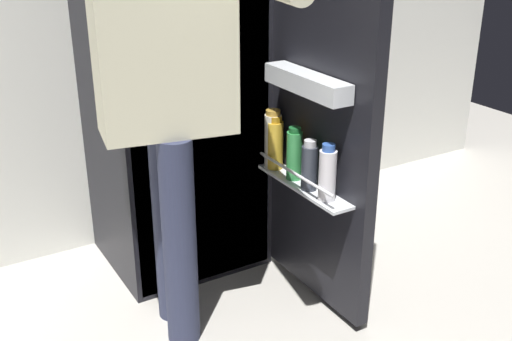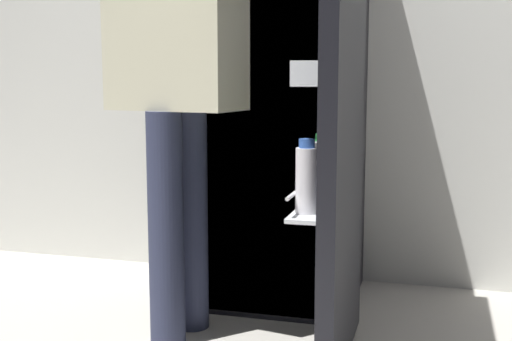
{
  "view_description": "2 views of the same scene",
  "coord_description": "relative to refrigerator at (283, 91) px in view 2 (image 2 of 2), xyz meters",
  "views": [
    {
      "loc": [
        -1.0,
        -1.84,
        1.48
      ],
      "look_at": [
        0.03,
        -0.1,
        0.64
      ],
      "focal_mm": 44.07,
      "sensor_mm": 36.0,
      "label": 1
    },
    {
      "loc": [
        0.62,
        -2.03,
        0.91
      ],
      "look_at": [
        0.06,
        -0.02,
        0.6
      ],
      "focal_mm": 46.41,
      "sensor_mm": 36.0,
      "label": 2
    }
  ],
  "objects": [
    {
      "name": "refrigerator",
      "position": [
        0.0,
        0.0,
        0.0
      ],
      "size": [
        0.69,
        1.18,
        1.69
      ],
      "color": "black",
      "rests_on": "ground_plane"
    },
    {
      "name": "person",
      "position": [
        -0.25,
        -0.45,
        0.1
      ],
      "size": [
        0.54,
        0.78,
        1.58
      ],
      "color": "#2D334C",
      "rests_on": "ground_plane"
    }
  ]
}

